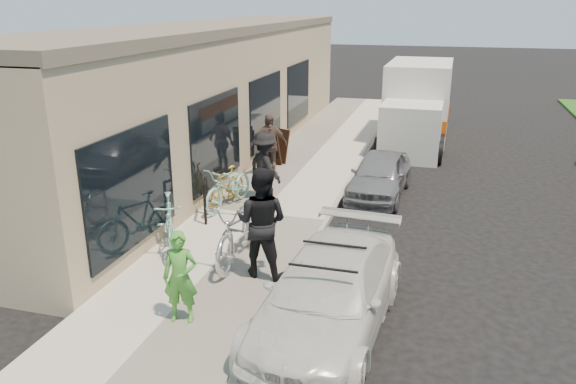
# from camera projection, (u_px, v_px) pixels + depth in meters

# --- Properties ---
(ground) EXTENTS (120.00, 120.00, 0.00)m
(ground) POSITION_uv_depth(u_px,v_px,m) (315.00, 290.00, 9.97)
(ground) COLOR black
(ground) RESTS_ON ground
(sidewalk) EXTENTS (3.00, 34.00, 0.15)m
(sidewalk) POSITION_uv_depth(u_px,v_px,m) (261.00, 216.00, 13.20)
(sidewalk) COLOR beige
(sidewalk) RESTS_ON ground
(curb) EXTENTS (0.12, 34.00, 0.13)m
(curb) POSITION_uv_depth(u_px,v_px,m) (326.00, 223.00, 12.80)
(curb) COLOR gray
(curb) RESTS_ON ground
(storefront) EXTENTS (3.60, 20.00, 4.22)m
(storefront) POSITION_uv_depth(u_px,v_px,m) (213.00, 92.00, 17.92)
(storefront) COLOR tan
(storefront) RESTS_ON ground
(bike_rack) EXTENTS (0.27, 0.63, 0.93)m
(bike_rack) POSITION_uv_depth(u_px,v_px,m) (206.00, 196.00, 12.62)
(bike_rack) COLOR black
(bike_rack) RESTS_ON sidewalk
(sandwich_board) EXTENTS (0.83, 0.83, 1.02)m
(sandwich_board) POSITION_uv_depth(u_px,v_px,m) (275.00, 147.00, 17.09)
(sandwich_board) COLOR black
(sandwich_board) RESTS_ON sidewalk
(sedan_white) EXTENTS (2.07, 4.48, 1.31)m
(sedan_white) POSITION_uv_depth(u_px,v_px,m) (329.00, 294.00, 8.56)
(sedan_white) COLOR silver
(sedan_white) RESTS_ON ground
(sedan_silver) EXTENTS (1.55, 3.45, 1.15)m
(sedan_silver) POSITION_uv_depth(u_px,v_px,m) (380.00, 175.00, 14.65)
(sedan_silver) COLOR gray
(sedan_silver) RESTS_ON ground
(moving_truck) EXTENTS (2.24, 5.78, 2.83)m
(moving_truck) POSITION_uv_depth(u_px,v_px,m) (417.00, 108.00, 20.04)
(moving_truck) COLOR silver
(moving_truck) RESTS_ON ground
(tandem_bike) EXTENTS (0.86, 2.37, 1.24)m
(tandem_bike) POSITION_uv_depth(u_px,v_px,m) (241.00, 228.00, 10.68)
(tandem_bike) COLOR silver
(tandem_bike) RESTS_ON sidewalk
(woman_rider) EXTENTS (0.60, 0.45, 1.47)m
(woman_rider) POSITION_uv_depth(u_px,v_px,m) (180.00, 277.00, 8.54)
(woman_rider) COLOR green
(woman_rider) RESTS_ON sidewalk
(man_standing) EXTENTS (1.03, 0.83, 2.02)m
(man_standing) POSITION_uv_depth(u_px,v_px,m) (262.00, 222.00, 9.94)
(man_standing) COLOR black
(man_standing) RESTS_ON sidewalk
(cruiser_bike_a) EXTENTS (1.31, 1.87, 1.10)m
(cruiser_bike_a) POSITION_uv_depth(u_px,v_px,m) (169.00, 224.00, 11.08)
(cruiser_bike_a) COLOR #82C2B7
(cruiser_bike_a) RESTS_ON sidewalk
(cruiser_bike_b) EXTENTS (1.01, 2.05, 1.03)m
(cruiser_bike_b) POSITION_uv_depth(u_px,v_px,m) (229.00, 187.00, 13.43)
(cruiser_bike_b) COLOR #82C2B7
(cruiser_bike_b) RESTS_ON sidewalk
(cruiser_bike_c) EXTENTS (0.74, 1.53, 0.89)m
(cruiser_bike_c) POSITION_uv_depth(u_px,v_px,m) (227.00, 185.00, 13.75)
(cruiser_bike_c) COLOR gold
(cruiser_bike_c) RESTS_ON sidewalk
(bystander_a) EXTENTS (1.26, 1.15, 1.69)m
(bystander_a) POSITION_uv_depth(u_px,v_px,m) (265.00, 167.00, 13.86)
(bystander_a) COLOR black
(bystander_a) RESTS_ON sidewalk
(bystander_b) EXTENTS (1.13, 0.91, 1.80)m
(bystander_b) POSITION_uv_depth(u_px,v_px,m) (269.00, 145.00, 15.75)
(bystander_b) COLOR brown
(bystander_b) RESTS_ON sidewalk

